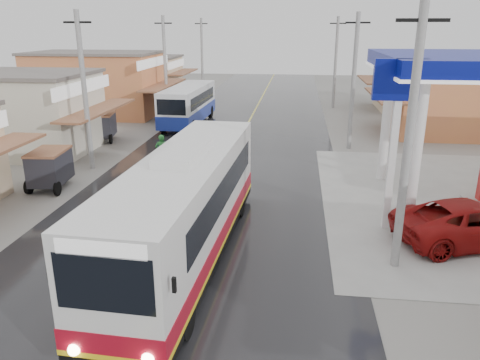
{
  "coord_description": "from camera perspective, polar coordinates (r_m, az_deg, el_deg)",
  "views": [
    {
      "loc": [
        3.74,
        -13.75,
        7.28
      ],
      "look_at": [
        1.64,
        3.42,
        1.53
      ],
      "focal_mm": 35.0,
      "sensor_mm": 36.0,
      "label": 1
    }
  ],
  "objects": [
    {
      "name": "jeepney",
      "position": [
        18.2,
        26.47,
        -4.66
      ],
      "size": [
        5.94,
        4.02,
        1.51
      ],
      "primitive_type": "imported",
      "rotation": [
        0.0,
        0.0,
        1.88
      ],
      "color": "maroon",
      "rests_on": "ground"
    },
    {
      "name": "tricycle_near",
      "position": [
        23.32,
        -22.2,
        1.49
      ],
      "size": [
        1.77,
        2.4,
        1.83
      ],
      "rotation": [
        0.0,
        0.0,
        0.09
      ],
      "color": "#26262D",
      "rests_on": "ground"
    },
    {
      "name": "tricycle_far",
      "position": [
        32.16,
        -16.42,
        6.46
      ],
      "size": [
        1.95,
        2.42,
        1.81
      ],
      "rotation": [
        0.0,
        0.0,
        0.19
      ],
      "color": "#26262D",
      "rests_on": "ground"
    },
    {
      "name": "ground",
      "position": [
        16.0,
        -7.41,
        -8.84
      ],
      "size": [
        120.0,
        120.0,
        0.0
      ],
      "primitive_type": "plane",
      "color": "slate",
      "rests_on": "ground"
    },
    {
      "name": "second_bus",
      "position": [
        36.12,
        -6.34,
        9.16
      ],
      "size": [
        2.64,
        8.74,
        2.88
      ],
      "rotation": [
        0.0,
        0.0,
        -0.03
      ],
      "color": "silver",
      "rests_on": "road"
    },
    {
      "name": "cyclist",
      "position": [
        23.87,
        -9.31,
        2.17
      ],
      "size": [
        1.08,
        2.11,
        2.17
      ],
      "rotation": [
        0.0,
        0.0,
        0.2
      ],
      "color": "black",
      "rests_on": "ground"
    },
    {
      "name": "utility_poles_left",
      "position": [
        32.46,
        -12.57,
        4.99
      ],
      "size": [
        1.6,
        50.0,
        8.0
      ],
      "primitive_type": null,
      "color": "gray",
      "rests_on": "ground"
    },
    {
      "name": "coach_bus",
      "position": [
        15.07,
        -6.53,
        -3.18
      ],
      "size": [
        3.18,
        11.86,
        3.67
      ],
      "rotation": [
        0.0,
        0.0,
        -0.05
      ],
      "color": "silver",
      "rests_on": "road"
    },
    {
      "name": "shopfronts_left",
      "position": [
        36.62,
        -20.48,
        5.77
      ],
      "size": [
        11.0,
        44.0,
        5.2
      ],
      "primitive_type": null,
      "color": "tan",
      "rests_on": "ground"
    },
    {
      "name": "road",
      "position": [
        29.89,
        -0.41,
        4.32
      ],
      "size": [
        12.0,
        90.0,
        0.02
      ],
      "primitive_type": "cube",
      "color": "black",
      "rests_on": "ground"
    },
    {
      "name": "utility_poles_right",
      "position": [
        29.83,
        13.08,
        3.79
      ],
      "size": [
        1.6,
        36.0,
        8.0
      ],
      "primitive_type": null,
      "color": "gray",
      "rests_on": "ground"
    },
    {
      "name": "centre_line",
      "position": [
        29.89,
        -0.41,
        4.34
      ],
      "size": [
        0.15,
        90.0,
        0.01
      ],
      "primitive_type": "cube",
      "color": "#D8CC4C",
      "rests_on": "road"
    }
  ]
}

